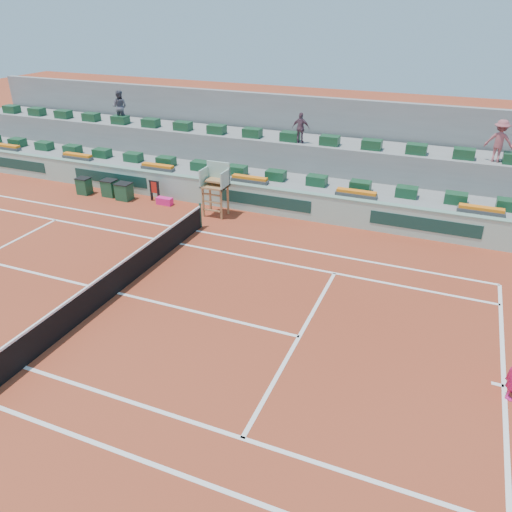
% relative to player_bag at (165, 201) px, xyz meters
% --- Properties ---
extents(ground, '(90.00, 90.00, 0.00)m').
position_rel_player_bag_xyz_m(ground, '(2.88, -7.64, -0.17)').
color(ground, maroon).
rests_on(ground, ground).
extents(seating_tier_lower, '(36.00, 4.00, 1.20)m').
position_rel_player_bag_xyz_m(seating_tier_lower, '(2.88, 3.06, 0.43)').
color(seating_tier_lower, gray).
rests_on(seating_tier_lower, ground).
extents(seating_tier_upper, '(36.00, 2.40, 2.60)m').
position_rel_player_bag_xyz_m(seating_tier_upper, '(2.88, 4.66, 1.13)').
color(seating_tier_upper, gray).
rests_on(seating_tier_upper, ground).
extents(stadium_back_wall, '(36.00, 0.40, 4.40)m').
position_rel_player_bag_xyz_m(stadium_back_wall, '(2.88, 6.26, 2.03)').
color(stadium_back_wall, gray).
rests_on(stadium_back_wall, ground).
extents(player_bag, '(0.78, 0.35, 0.35)m').
position_rel_player_bag_xyz_m(player_bag, '(0.00, 0.00, 0.00)').
color(player_bag, '#FA2080').
rests_on(player_bag, ground).
extents(spectator_left, '(0.98, 0.83, 1.77)m').
position_rel_player_bag_xyz_m(spectator_left, '(-5.22, 4.28, 3.31)').
color(spectator_left, '#51525F').
rests_on(spectator_left, seating_tier_upper).
extents(spectator_mid, '(0.87, 0.40, 1.45)m').
position_rel_player_bag_xyz_m(spectator_mid, '(5.47, 3.87, 3.15)').
color(spectator_mid, '#684554').
rests_on(spectator_mid, seating_tier_upper).
extents(spectator_right, '(1.22, 0.81, 1.77)m').
position_rel_player_bag_xyz_m(spectator_right, '(14.16, 4.11, 3.31)').
color(spectator_right, '#9E4F54').
rests_on(spectator_right, seating_tier_upper).
extents(court_lines, '(23.89, 11.09, 0.01)m').
position_rel_player_bag_xyz_m(court_lines, '(2.88, -7.64, -0.17)').
color(court_lines, white).
rests_on(court_lines, ground).
extents(tennis_net, '(0.10, 11.97, 1.10)m').
position_rel_player_bag_xyz_m(tennis_net, '(2.88, -7.64, 0.35)').
color(tennis_net, black).
rests_on(tennis_net, ground).
extents(advertising_hoarding, '(36.00, 0.34, 1.26)m').
position_rel_player_bag_xyz_m(advertising_hoarding, '(2.90, 0.86, 0.46)').
color(advertising_hoarding, '#A0CAB6').
rests_on(advertising_hoarding, ground).
extents(umpire_chair, '(1.10, 0.90, 2.40)m').
position_rel_player_bag_xyz_m(umpire_chair, '(2.88, -0.14, 1.37)').
color(umpire_chair, '#9A683A').
rests_on(umpire_chair, ground).
extents(seat_row_lower, '(32.90, 0.60, 0.44)m').
position_rel_player_bag_xyz_m(seat_row_lower, '(2.88, 2.16, 1.25)').
color(seat_row_lower, '#174527').
rests_on(seat_row_lower, seating_tier_lower).
extents(seat_row_upper, '(32.90, 0.60, 0.44)m').
position_rel_player_bag_xyz_m(seat_row_upper, '(2.88, 4.06, 2.65)').
color(seat_row_upper, '#174527').
rests_on(seat_row_upper, seating_tier_upper).
extents(flower_planters, '(26.80, 0.36, 0.28)m').
position_rel_player_bag_xyz_m(flower_planters, '(1.38, 1.36, 1.16)').
color(flower_planters, '#494949').
rests_on(flower_planters, seating_tier_lower).
extents(drink_cooler_a, '(0.75, 0.65, 0.84)m').
position_rel_player_bag_xyz_m(drink_cooler_a, '(-2.18, -0.17, 0.25)').
color(drink_cooler_a, '#17462B').
rests_on(drink_cooler_a, ground).
extents(drink_cooler_b, '(0.71, 0.61, 0.84)m').
position_rel_player_bag_xyz_m(drink_cooler_b, '(-3.14, -0.02, 0.25)').
color(drink_cooler_b, '#17462B').
rests_on(drink_cooler_b, ground).
extents(drink_cooler_c, '(0.66, 0.57, 0.84)m').
position_rel_player_bag_xyz_m(drink_cooler_c, '(-4.53, -0.26, 0.25)').
color(drink_cooler_c, '#17462B').
rests_on(drink_cooler_c, ground).
extents(towel_rack, '(0.54, 0.09, 1.03)m').
position_rel_player_bag_xyz_m(towel_rack, '(-0.67, 0.24, 0.43)').
color(towel_rack, black).
rests_on(towel_rack, ground).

